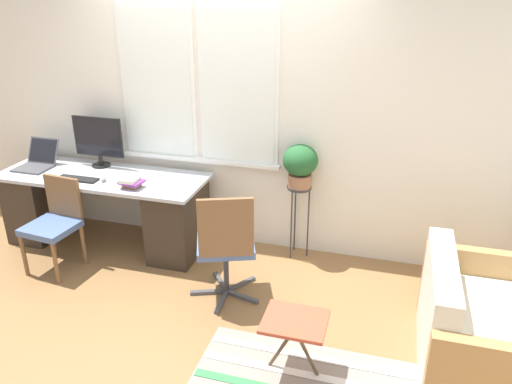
% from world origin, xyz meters
% --- Properties ---
extents(ground_plane, '(14.00, 14.00, 0.00)m').
position_xyz_m(ground_plane, '(0.00, 0.00, 0.00)').
color(ground_plane, olive).
extents(wall_back_with_window, '(9.00, 0.12, 2.70)m').
position_xyz_m(wall_back_with_window, '(-0.01, 0.79, 1.36)').
color(wall_back_with_window, white).
rests_on(wall_back_with_window, ground_plane).
extents(desk, '(2.00, 0.71, 0.72)m').
position_xyz_m(desk, '(-1.07, 0.35, 0.39)').
color(desk, '#B2B7BC').
rests_on(desk, ground_plane).
extents(laptop, '(0.32, 0.38, 0.25)m').
position_xyz_m(laptop, '(-1.80, 0.37, 0.78)').
color(laptop, '#4C4C51').
rests_on(laptop, desk).
extents(monitor, '(0.51, 0.18, 0.49)m').
position_xyz_m(monitor, '(-1.21, 0.58, 0.99)').
color(monitor, black).
rests_on(monitor, desk).
extents(keyboard, '(0.39, 0.11, 0.02)m').
position_xyz_m(keyboard, '(-1.22, 0.18, 0.73)').
color(keyboard, black).
rests_on(keyboard, desk).
extents(mouse, '(0.04, 0.06, 0.03)m').
position_xyz_m(mouse, '(-0.96, 0.21, 0.74)').
color(mouse, slate).
rests_on(mouse, desk).
extents(book_stack, '(0.21, 0.18, 0.09)m').
position_xyz_m(book_stack, '(-0.65, 0.16, 0.77)').
color(book_stack, olive).
rests_on(book_stack, desk).
extents(desk_chair_wooden, '(0.45, 0.46, 0.82)m').
position_xyz_m(desk_chair_wooden, '(-1.26, -0.16, 0.45)').
color(desk_chair_wooden, brown).
rests_on(desk_chair_wooden, ground_plane).
extents(office_chair_swivel, '(0.59, 0.59, 0.97)m').
position_xyz_m(office_chair_swivel, '(0.37, -0.22, 0.51)').
color(office_chair_swivel, '#47474C').
rests_on(office_chair_swivel, ground_plane).
extents(couch_loveseat, '(0.77, 1.16, 0.77)m').
position_xyz_m(couch_loveseat, '(2.22, -0.50, 0.27)').
color(couch_loveseat, silver).
rests_on(couch_loveseat, ground_plane).
extents(plant_stand, '(0.22, 0.22, 0.70)m').
position_xyz_m(plant_stand, '(0.77, 0.64, 0.59)').
color(plant_stand, '#333338').
rests_on(plant_stand, ground_plane).
extents(potted_plant, '(0.31, 0.31, 0.39)m').
position_xyz_m(potted_plant, '(0.77, 0.64, 0.92)').
color(potted_plant, '#9E6B4C').
rests_on(potted_plant, plant_stand).
extents(folding_stool, '(0.41, 0.35, 0.42)m').
position_xyz_m(folding_stool, '(1.06, -0.88, 0.38)').
color(folding_stool, '#B24C33').
rests_on(folding_stool, ground_plane).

